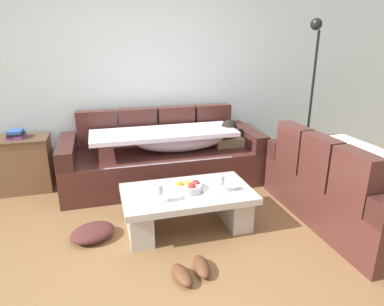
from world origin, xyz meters
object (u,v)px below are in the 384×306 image
object	(u,v)px
wine_glass_near_right	(221,180)
open_magazine	(215,189)
book_stack_on_cabinet	(16,134)
pair_of_shoes	(192,271)
coffee_table	(187,204)
crumpled_garment	(93,232)
floor_lamp	(311,88)
couch_near_window	(348,188)
wine_glass_near_left	(159,190)
side_cabinet	(19,164)
couch_along_wall	(166,157)
fruit_bowl	(187,187)

from	to	relation	value
wine_glass_near_right	open_magazine	xyz separation A→B (m)	(-0.02, 0.07, -0.11)
book_stack_on_cabinet	pair_of_shoes	xyz separation A→B (m)	(1.51, -2.06, -0.64)
open_magazine	pair_of_shoes	xyz separation A→B (m)	(-0.41, -0.65, -0.34)
book_stack_on_cabinet	wine_glass_near_right	bearing A→B (deg)	-37.14
coffee_table	crumpled_garment	distance (m)	0.89
wine_glass_near_right	floor_lamp	world-z (taller)	floor_lamp
wine_glass_near_right	book_stack_on_cabinet	bearing A→B (deg)	142.86
couch_near_window	floor_lamp	distance (m)	1.54
coffee_table	wine_glass_near_left	world-z (taller)	wine_glass_near_left
side_cabinet	pair_of_shoes	world-z (taller)	side_cabinet
coffee_table	side_cabinet	bearing A→B (deg)	141.02
couch_near_window	crumpled_garment	size ratio (longest dim) A/B	4.27
couch_along_wall	side_cabinet	bearing A→B (deg)	172.48
wine_glass_near_left	floor_lamp	bearing A→B (deg)	28.17
wine_glass_near_right	floor_lamp	bearing A→B (deg)	34.70
fruit_bowl	pair_of_shoes	distance (m)	0.80
pair_of_shoes	crumpled_garment	xyz separation A→B (m)	(-0.72, 0.73, 0.01)
couch_along_wall	couch_near_window	world-z (taller)	same
pair_of_shoes	side_cabinet	bearing A→B (deg)	126.75
fruit_bowl	crumpled_garment	size ratio (longest dim) A/B	0.70
side_cabinet	pair_of_shoes	xyz separation A→B (m)	(1.53, -2.05, -0.28)
book_stack_on_cabinet	floor_lamp	xyz separation A→B (m)	(3.57, -0.35, 0.43)
open_magazine	floor_lamp	xyz separation A→B (m)	(1.65, 1.05, 0.73)
couch_along_wall	wine_glass_near_left	size ratio (longest dim) A/B	14.39
fruit_bowl	floor_lamp	world-z (taller)	floor_lamp
fruit_bowl	floor_lamp	size ratio (longest dim) A/B	0.14
floor_lamp	pair_of_shoes	size ratio (longest dim) A/B	5.81
fruit_bowl	crumpled_garment	xyz separation A→B (m)	(-0.88, 0.04, -0.36)
couch_along_wall	floor_lamp	size ratio (longest dim) A/B	1.22
fruit_bowl	crumpled_garment	world-z (taller)	fruit_bowl
couch_near_window	wine_glass_near_left	size ratio (longest dim) A/B	10.29
crumpled_garment	floor_lamp	bearing A→B (deg)	19.32
crumpled_garment	wine_glass_near_right	bearing A→B (deg)	-7.30
wine_glass_near_left	wine_glass_near_right	distance (m)	0.58
wine_glass_near_right	book_stack_on_cabinet	distance (m)	2.45
coffee_table	wine_glass_near_left	xyz separation A→B (m)	(-0.29, -0.16, 0.26)
book_stack_on_cabinet	coffee_table	bearing A→B (deg)	-39.41
coffee_table	pair_of_shoes	xyz separation A→B (m)	(-0.15, -0.69, -0.19)
couch_near_window	crumpled_garment	world-z (taller)	couch_near_window
coffee_table	fruit_bowl	world-z (taller)	fruit_bowl
floor_lamp	fruit_bowl	bearing A→B (deg)	-151.97
coffee_table	couch_along_wall	bearing A→B (deg)	88.56
coffee_table	wine_glass_near_right	bearing A→B (deg)	-20.90
fruit_bowl	open_magazine	bearing A→B (deg)	-8.09
coffee_table	floor_lamp	distance (m)	2.33
floor_lamp	crumpled_garment	world-z (taller)	floor_lamp
couch_along_wall	fruit_bowl	size ratio (longest dim) A/B	8.53
wine_glass_near_left	open_magazine	distance (m)	0.58
couch_along_wall	open_magazine	distance (m)	1.20
open_magazine	crumpled_garment	xyz separation A→B (m)	(-1.14, 0.08, -0.33)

